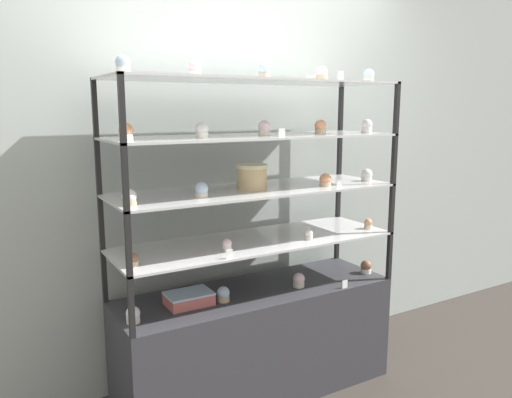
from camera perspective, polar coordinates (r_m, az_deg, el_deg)
ground_plane at (r=3.08m, az=-0.00°, el=-20.97°), size 20.00×20.00×0.00m
back_wall at (r=3.00m, az=-3.83°, el=4.53°), size 8.00×0.05×2.60m
display_base at (r=2.94m, az=-0.00°, el=-15.87°), size 1.56×0.50×0.61m
display_riser_lower at (r=2.73m, az=-0.00°, el=-5.00°), size 1.56×0.50×0.28m
display_riser_middle at (r=2.67m, az=-0.00°, el=0.89°), size 1.56×0.50×0.28m
display_riser_upper at (r=2.64m, az=-0.00°, el=6.98°), size 1.56×0.50×0.28m
display_riser_top at (r=2.64m, az=-0.00°, el=13.15°), size 1.56×0.50×0.28m
layer_cake_centerpiece at (r=2.65m, az=-0.51°, el=2.59°), size 0.17×0.17×0.13m
sheet_cake_frosted at (r=2.62m, az=-7.68°, el=-11.20°), size 0.23×0.16×0.07m
cupcake_0 at (r=2.46m, az=-13.88°, el=-12.76°), size 0.07×0.07×0.08m
cupcake_1 at (r=2.65m, az=-3.76°, el=-10.83°), size 0.07×0.07×0.08m
cupcake_2 at (r=2.85m, az=4.91°, el=-9.24°), size 0.07×0.07×0.08m
cupcake_3 at (r=3.14m, az=12.46°, el=-7.60°), size 0.07×0.07×0.08m
price_tag_0 at (r=2.87m, az=10.12°, el=-9.57°), size 0.04×0.00×0.04m
cupcake_4 at (r=2.35m, az=-13.84°, el=-6.75°), size 0.05×0.05×0.06m
cupcake_5 at (r=2.52m, az=-3.33°, el=-5.29°), size 0.05×0.05×0.06m
cupcake_6 at (r=2.75m, az=6.02°, el=-4.02°), size 0.05×0.05×0.06m
cupcake_7 at (r=3.05m, az=12.69°, el=-2.78°), size 0.05×0.05×0.06m
price_tag_1 at (r=2.40m, az=-3.07°, el=-6.31°), size 0.04×0.00×0.04m
cupcake_8 at (r=2.27m, az=-14.27°, el=0.11°), size 0.07×0.07×0.07m
cupcake_9 at (r=2.42m, az=-6.24°, el=0.99°), size 0.07×0.07×0.07m
cupcake_10 at (r=2.77m, az=7.92°, el=2.13°), size 0.07×0.07×0.07m
cupcake_11 at (r=3.02m, az=12.55°, el=2.65°), size 0.07×0.07×0.07m
price_tag_2 at (r=2.69m, az=9.47°, el=1.61°), size 0.04×0.00×0.04m
cupcake_12 at (r=2.24m, az=-14.64°, el=7.39°), size 0.06×0.06×0.08m
cupcake_13 at (r=2.38m, az=-6.19°, el=7.82°), size 0.06×0.06×0.08m
cupcake_14 at (r=2.58m, az=0.93°, el=8.06°), size 0.06×0.06×0.08m
cupcake_15 at (r=2.76m, az=7.36°, el=8.12°), size 0.06×0.06×0.08m
cupcake_16 at (r=3.00m, az=12.55°, el=8.13°), size 0.06×0.06×0.08m
price_tag_3 at (r=2.45m, az=2.97°, el=7.57°), size 0.04×0.00×0.04m
cupcake_17 at (r=2.24m, az=-14.97°, el=14.65°), size 0.06×0.06×0.08m
cupcake_18 at (r=2.41m, az=-7.03°, el=14.58°), size 0.06×0.06×0.08m
cupcake_19 at (r=2.58m, az=0.97°, el=14.36°), size 0.06×0.06×0.08m
cupcake_20 at (r=2.78m, az=7.51°, el=14.00°), size 0.06×0.06×0.08m
cupcake_21 at (r=3.02m, az=12.75°, el=13.54°), size 0.06×0.06×0.08m
price_tag_4 at (r=2.66m, az=9.63°, el=13.78°), size 0.04×0.00×0.04m
donut_glazed at (r=2.87m, az=6.93°, el=13.46°), size 0.13×0.13×0.03m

